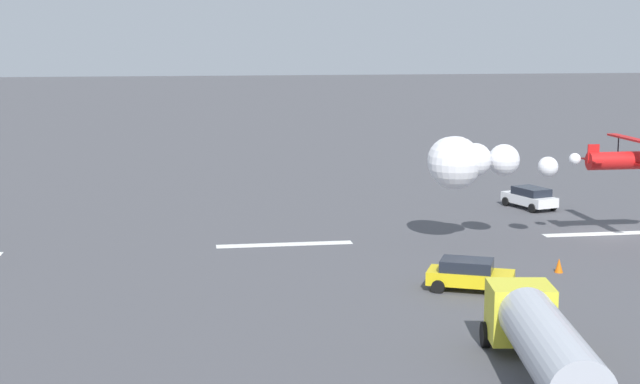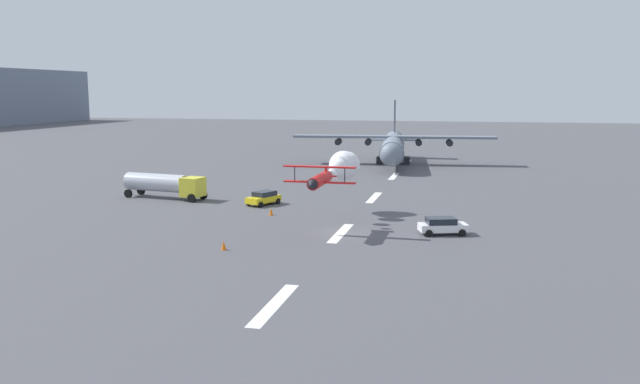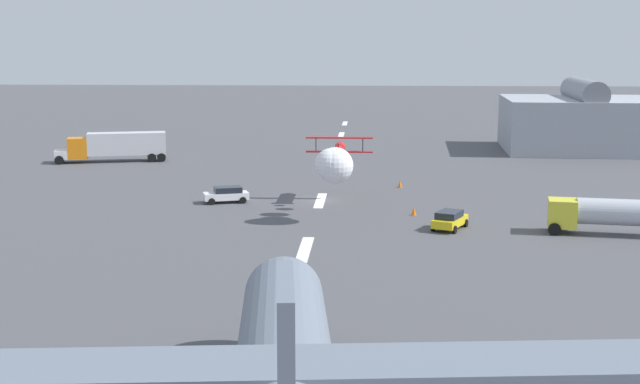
% 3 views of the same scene
% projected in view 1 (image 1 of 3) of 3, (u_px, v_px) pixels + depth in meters
% --- Properties ---
extents(ground_plane, '(440.00, 440.00, 0.00)m').
position_uv_depth(ground_plane, '(606.00, 234.00, 58.39)').
color(ground_plane, '#4C4C51').
rests_on(ground_plane, ground).
extents(runway_stripe_4, '(8.00, 0.90, 0.01)m').
position_uv_depth(runway_stripe_4, '(606.00, 234.00, 58.39)').
color(runway_stripe_4, white).
rests_on(runway_stripe_4, ground).
extents(runway_stripe_5, '(8.00, 0.90, 0.01)m').
position_uv_depth(runway_stripe_5, '(285.00, 244.00, 55.42)').
color(runway_stripe_5, white).
rests_on(runway_stripe_5, ground).
extents(stunt_biplane_red, '(15.80, 6.43, 3.07)m').
position_uv_depth(stunt_biplane_red, '(483.00, 161.00, 54.59)').
color(stunt_biplane_red, red).
extents(fuel_tanker_truck, '(4.23, 10.43, 2.90)m').
position_uv_depth(fuel_tanker_truck, '(543.00, 340.00, 32.76)').
color(fuel_tanker_truck, yellow).
rests_on(fuel_tanker_truck, ground).
extents(followme_car_yellow, '(3.02, 4.56, 1.52)m').
position_uv_depth(followme_car_yellow, '(530.00, 197.00, 66.64)').
color(followme_car_yellow, white).
rests_on(followme_car_yellow, ground).
extents(airport_staff_sedan, '(4.46, 3.32, 1.52)m').
position_uv_depth(airport_staff_sedan, '(469.00, 274.00, 45.44)').
color(airport_staff_sedan, yellow).
rests_on(airport_staff_sedan, ground).
extents(traffic_cone_far, '(0.44, 0.44, 0.75)m').
position_uv_depth(traffic_cone_far, '(559.00, 265.00, 48.91)').
color(traffic_cone_far, orange).
rests_on(traffic_cone_far, ground).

